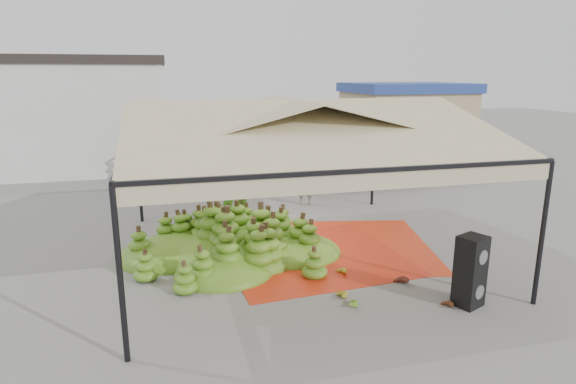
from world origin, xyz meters
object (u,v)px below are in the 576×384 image
object	(u,v)px
banana_heap	(235,232)
truck_right	(379,146)
speaker_stack	(470,271)
vendor	(305,180)
truck_left	(226,152)

from	to	relation	value
banana_heap	truck_right	world-z (taller)	truck_right
truck_right	speaker_stack	bearing A→B (deg)	-107.13
banana_heap	vendor	size ratio (longest dim) A/B	3.36
banana_heap	speaker_stack	distance (m)	5.74
vendor	speaker_stack	bearing A→B (deg)	112.94
vendor	truck_left	world-z (taller)	truck_left
banana_heap	truck_left	world-z (taller)	truck_left
banana_heap	speaker_stack	size ratio (longest dim) A/B	4.05
truck_left	truck_right	bearing A→B (deg)	-0.37
speaker_stack	truck_right	world-z (taller)	truck_right
truck_right	banana_heap	bearing A→B (deg)	-135.98
banana_heap	truck_right	xyz separation A→B (m)	(7.53, 7.49, 0.87)
banana_heap	vendor	distance (m)	5.44
speaker_stack	banana_heap	bearing A→B (deg)	113.63
banana_heap	truck_right	size ratio (longest dim) A/B	0.84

